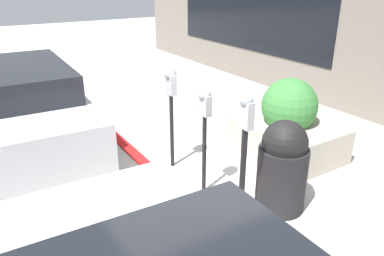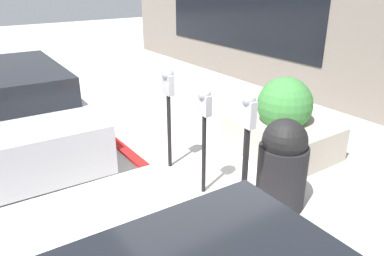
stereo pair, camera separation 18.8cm
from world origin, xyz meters
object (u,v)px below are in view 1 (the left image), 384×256
at_px(parking_meter_nearest, 245,140).
at_px(planter_box, 287,126).
at_px(parking_meter_second, 205,116).
at_px(parking_meter_middle, 171,94).
at_px(parked_car_middle, 12,104).
at_px(trash_bin, 282,166).

height_order(parking_meter_nearest, planter_box, parking_meter_nearest).
xyz_separation_m(parking_meter_second, parking_meter_middle, (0.85, -0.01, 0.05)).
distance_m(parking_meter_nearest, parking_meter_second, 0.79).
distance_m(parking_meter_second, parked_car_middle, 3.36).
xyz_separation_m(parking_meter_middle, trash_bin, (-1.63, -0.57, -0.55)).
xyz_separation_m(parking_meter_second, planter_box, (0.24, -1.71, -0.59)).
distance_m(parking_meter_middle, parked_car_middle, 2.71).
bearing_deg(parking_meter_middle, trash_bin, -160.67).
distance_m(planter_box, trash_bin, 1.53).
xyz_separation_m(parking_meter_middle, parked_car_middle, (1.96, 1.82, -0.39)).
bearing_deg(parking_meter_nearest, parked_car_middle, 26.30).
relative_size(parking_meter_second, trash_bin, 1.24).
bearing_deg(trash_bin, parking_meter_nearest, 90.93).
bearing_deg(parked_car_middle, trash_bin, -144.25).
distance_m(parking_meter_nearest, parking_meter_middle, 1.64).
distance_m(planter_box, parked_car_middle, 4.37).
height_order(parking_meter_nearest, parked_car_middle, parking_meter_nearest).
bearing_deg(planter_box, parked_car_middle, 53.86).
xyz_separation_m(parking_meter_middle, planter_box, (-0.61, -1.70, -0.64)).
bearing_deg(parking_meter_nearest, parking_meter_middle, -1.40).
height_order(parking_meter_second, trash_bin, parking_meter_second).
bearing_deg(parking_meter_second, parked_car_middle, 32.80).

